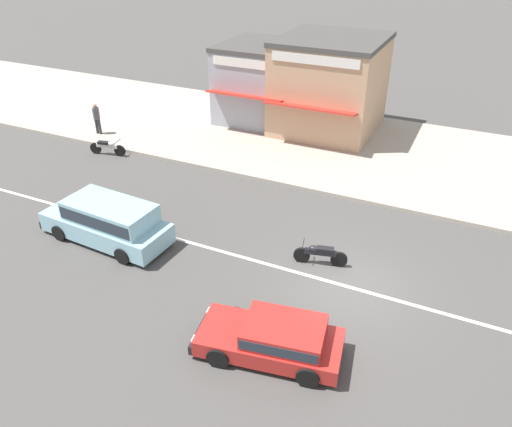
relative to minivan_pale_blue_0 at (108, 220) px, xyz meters
name	(u,v)px	position (x,y,z in m)	size (l,w,h in m)	color
ground_plane	(347,286)	(8.46, 1.07, -0.85)	(160.00, 160.00, 0.00)	#4C4947
lane_centre_stripe	(347,286)	(8.46, 1.07, -0.84)	(50.40, 0.14, 0.01)	silver
kerb_strip	(409,159)	(8.46, 11.52, -0.77)	(68.00, 10.00, 0.15)	#ADA393
minivan_pale_blue_0	(108,220)	(0.00, 0.00, 0.00)	(4.98, 2.12, 1.56)	#93C6D6
hatchback_red_3	(275,338)	(7.51, -2.51, -0.26)	(4.11, 2.22, 1.10)	red
motorcycle_0	(108,147)	(-4.97, 5.92, -0.42)	(1.83, 0.63, 0.80)	black
motorcycle_1	(320,254)	(7.28, 1.82, -0.43)	(1.77, 0.68, 0.80)	black
pedestrian_mid_kerb	(97,116)	(-6.99, 7.64, 0.25)	(0.34, 0.34, 1.63)	#333338
shopfront_corner_warung	(330,84)	(3.66, 13.55, 1.70)	(5.13, 6.17, 4.77)	tan
shopfront_mid_block	(266,82)	(0.06, 13.47, 1.37)	(4.74, 5.28, 4.13)	#999EA8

